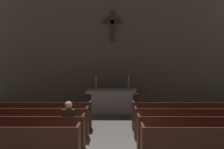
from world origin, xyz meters
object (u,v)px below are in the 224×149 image
at_px(pew_right_row_1, 221,146).
at_px(candlestick_right, 128,85).
at_px(pew_left_row_3, 29,123).
at_px(pew_left_row_1, 0,145).
at_px(pew_left_row_2, 17,132).
at_px(altar, 112,101).
at_px(pew_left_row_4, 38,115).
at_px(pew_right_row_4, 186,115).
at_px(lectern, 142,105).
at_px(pew_right_row_2, 206,133).
at_px(candlestick_left, 96,85).
at_px(lone_worshipper, 69,124).
at_px(pew_right_row_3, 194,123).

distance_m(pew_right_row_1, candlestick_right, 6.10).
bearing_deg(pew_left_row_3, pew_left_row_1, -90.00).
height_order(pew_left_row_1, pew_left_row_2, same).
bearing_deg(altar, pew_left_row_4, -133.34).
distance_m(pew_left_row_2, pew_right_row_4, 5.41).
bearing_deg(altar, pew_right_row_4, -46.66).
relative_size(pew_right_row_4, lectern, 3.12).
bearing_deg(pew_right_row_1, pew_right_row_2, 90.00).
bearing_deg(pew_right_row_1, pew_left_row_2, 168.16).
relative_size(pew_left_row_3, altar, 1.63).
bearing_deg(pew_left_row_2, pew_right_row_2, 0.00).
height_order(pew_left_row_1, lectern, lectern).
xyz_separation_m(altar, lectern, (1.16, -1.20, 0.01)).
relative_size(pew_left_row_1, pew_left_row_4, 1.00).
relative_size(pew_right_row_2, candlestick_left, 5.71).
bearing_deg(lone_worshipper, pew_right_row_1, -16.77).
distance_m(pew_left_row_4, candlestick_left, 3.28).
xyz_separation_m(pew_left_row_1, pew_left_row_2, (0.00, 1.05, 0.00)).
bearing_deg(pew_left_row_4, pew_right_row_1, -32.17).
bearing_deg(candlestick_left, lectern, -32.87).
bearing_deg(lectern, altar, 133.95).
distance_m(candlestick_left, lectern, 2.31).
distance_m(pew_right_row_3, lone_worshipper, 3.74).
height_order(pew_left_row_4, pew_right_row_2, same).
bearing_deg(pew_right_row_1, pew_right_row_4, 90.00).
relative_size(pew_right_row_1, pew_right_row_3, 1.00).
xyz_separation_m(pew_left_row_2, lone_worshipper, (1.39, 0.04, 0.22)).
bearing_deg(candlestick_right, lectern, -69.16).
relative_size(pew_left_row_2, candlestick_left, 5.71).
bearing_deg(candlestick_right, altar, 180.00).
xyz_separation_m(pew_left_row_1, altar, (2.49, 5.78, 0.06)).
bearing_deg(pew_left_row_1, candlestick_right, 61.08).
relative_size(pew_left_row_2, pew_right_row_1, 1.00).
distance_m(pew_right_row_4, altar, 3.64).
bearing_deg(pew_left_row_4, pew_right_row_3, -11.84).
xyz_separation_m(pew_left_row_2, candlestick_right, (3.19, 4.74, 0.73)).
relative_size(lectern, lone_worshipper, 0.87).
distance_m(pew_left_row_1, lone_worshipper, 1.78).
distance_m(pew_left_row_1, candlestick_right, 6.65).
distance_m(pew_left_row_3, pew_left_row_4, 1.05).
distance_m(pew_right_row_4, candlestick_left, 4.21).
relative_size(pew_right_row_2, altar, 1.63).
relative_size(pew_right_row_1, altar, 1.63).
bearing_deg(pew_right_row_2, altar, 117.78).
bearing_deg(lectern, pew_left_row_4, -158.43).
bearing_deg(pew_left_row_4, pew_left_row_3, -90.00).
xyz_separation_m(pew_right_row_1, candlestick_left, (-3.19, 5.78, 0.73)).
bearing_deg(pew_left_row_4, pew_left_row_1, -90.00).
bearing_deg(candlestick_left, pew_right_row_2, -56.00).
height_order(candlestick_right, lone_worshipper, candlestick_right).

